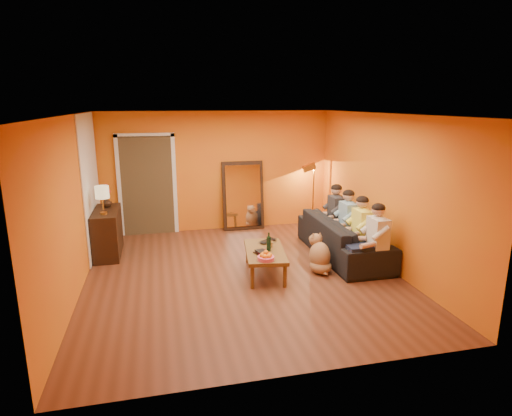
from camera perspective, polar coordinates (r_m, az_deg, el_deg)
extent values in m
cube|color=brown|center=(7.16, -1.84, -8.89)|extent=(5.00, 5.50, 0.00)
cube|color=white|center=(6.60, -2.02, 12.38)|extent=(5.00, 5.50, 0.00)
cube|color=#D65C19|center=(9.43, -5.20, 4.87)|extent=(5.00, 0.00, 2.60)
cube|color=#D65C19|center=(6.76, -23.21, 0.15)|extent=(0.00, 5.50, 2.60)
cube|color=#D65C19|center=(7.64, 16.80, 2.19)|extent=(0.00, 5.50, 2.60)
cube|color=white|center=(8.45, -21.16, 2.92)|extent=(0.02, 1.90, 2.58)
cube|color=#3F2D19|center=(9.47, -14.27, 2.99)|extent=(1.06, 0.30, 2.10)
cube|color=white|center=(9.38, -17.76, 2.66)|extent=(0.08, 0.06, 2.20)
cube|color=white|center=(9.35, -10.78, 3.05)|extent=(0.08, 0.06, 2.20)
cube|color=white|center=(9.21, -14.68, 9.40)|extent=(1.22, 0.06, 0.08)
cube|color=black|center=(9.51, -1.74, 1.68)|extent=(0.92, 0.27, 1.51)
cube|color=white|center=(9.47, -1.69, 1.63)|extent=(0.78, 0.21, 1.35)
cube|color=black|center=(8.42, -19.17, -3.08)|extent=(0.44, 1.18, 0.85)
imported|color=black|center=(8.07, 11.55, -3.85)|extent=(2.42, 0.95, 0.71)
cylinder|color=black|center=(6.96, 1.71, -4.52)|extent=(0.07, 0.07, 0.31)
imported|color=#B27F3F|center=(7.17, 1.90, -4.87)|extent=(0.11, 0.11, 0.10)
imported|color=black|center=(7.40, 1.89, -4.52)|extent=(0.42, 0.40, 0.03)
imported|color=black|center=(6.82, 0.15, -6.19)|extent=(0.25, 0.28, 0.02)
imported|color=red|center=(6.82, 0.21, -6.00)|extent=(0.21, 0.26, 0.02)
imported|color=black|center=(6.80, 0.17, -5.92)|extent=(0.20, 0.24, 0.02)
imported|color=black|center=(8.53, -19.28, 0.76)|extent=(0.19, 0.19, 0.20)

